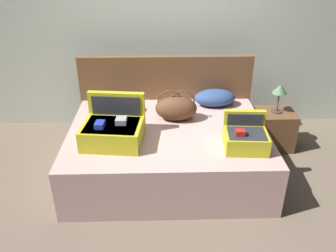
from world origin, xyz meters
TOP-DOWN VIEW (x-y plane):
  - ground_plane at (0.00, 0.00)m, footprint 12.00×12.00m
  - back_wall at (0.00, 1.65)m, footprint 8.00×0.10m
  - bed at (0.00, 0.40)m, footprint 2.02×1.52m
  - headboard at (0.00, 1.20)m, footprint 2.06×0.08m
  - hard_case_large at (-0.52, 0.18)m, footprint 0.60×0.54m
  - hard_case_medium at (0.71, 0.04)m, footprint 0.41×0.39m
  - duffel_bag at (0.10, 0.62)m, footprint 0.45×0.28m
  - pillow_near_headboard at (0.57, 0.98)m, footprint 0.49×0.31m
  - pillow_center_head at (-0.56, 0.84)m, footprint 0.49×0.29m
  - nightstand at (1.29, 0.91)m, footprint 0.44×0.40m
  - table_lamp at (1.29, 0.91)m, footprint 0.17×0.17m

SIDE VIEW (x-z plane):
  - ground_plane at x=0.00m, z-range 0.00..0.00m
  - nightstand at x=1.29m, z-range 0.00..0.46m
  - bed at x=0.00m, z-range 0.00..0.53m
  - headboard at x=0.00m, z-range 0.00..1.06m
  - pillow_near_headboard at x=0.57m, z-range 0.53..0.72m
  - pillow_center_head at x=-0.56m, z-range 0.53..0.73m
  - hard_case_medium at x=0.71m, z-range 0.48..0.78m
  - hard_case_large at x=-0.52m, z-range 0.44..0.87m
  - duffel_bag at x=0.10m, z-range 0.49..0.84m
  - table_lamp at x=1.29m, z-range 0.56..0.90m
  - back_wall at x=0.00m, z-range 0.00..2.60m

